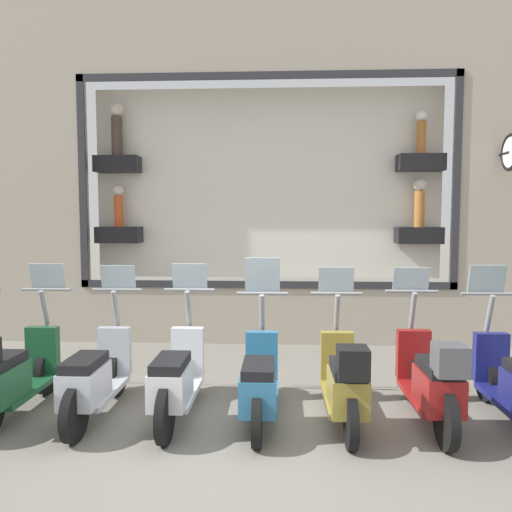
% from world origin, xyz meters
% --- Properties ---
extents(ground_plane, '(120.00, 120.00, 0.00)m').
position_xyz_m(ground_plane, '(0.00, 0.00, 0.00)').
color(ground_plane, gray).
extents(building_facade, '(1.21, 36.00, 10.32)m').
position_xyz_m(building_facade, '(3.60, -0.00, 5.29)').
color(building_facade, '#ADA08E').
rests_on(building_facade, ground_plane).
extents(scooter_red_1, '(1.81, 0.61, 1.56)m').
position_xyz_m(scooter_red_1, '(0.15, -1.77, 0.49)').
color(scooter_red_1, black).
rests_on(scooter_red_1, ground_plane).
extents(scooter_olive_2, '(1.80, 0.60, 1.56)m').
position_xyz_m(scooter_olive_2, '(0.14, -0.90, 0.47)').
color(scooter_olive_2, black).
rests_on(scooter_olive_2, ground_plane).
extents(scooter_teal_3, '(1.80, 0.61, 1.67)m').
position_xyz_m(scooter_teal_3, '(0.20, -0.03, 0.43)').
color(scooter_teal_3, black).
rests_on(scooter_teal_3, ground_plane).
extents(scooter_white_4, '(1.81, 0.60, 1.60)m').
position_xyz_m(scooter_white_4, '(0.21, 0.85, 0.45)').
color(scooter_white_4, black).
rests_on(scooter_white_4, ground_plane).
extents(scooter_silver_5, '(1.81, 0.61, 1.57)m').
position_xyz_m(scooter_silver_5, '(0.21, 1.72, 0.44)').
color(scooter_silver_5, black).
rests_on(scooter_silver_5, ground_plane).
extents(scooter_green_6, '(1.81, 0.61, 1.59)m').
position_xyz_m(scooter_green_6, '(0.15, 2.60, 0.48)').
color(scooter_green_6, black).
rests_on(scooter_green_6, ground_plane).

